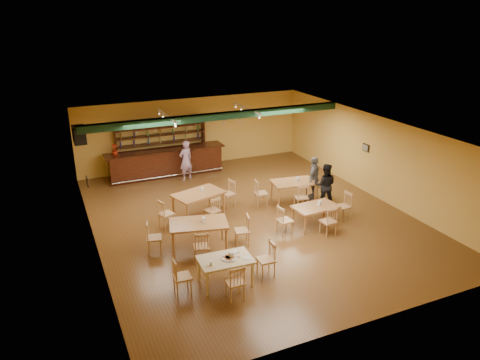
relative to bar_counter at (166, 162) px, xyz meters
name	(u,v)px	position (x,y,z in m)	size (l,w,h in m)	color
floor	(251,217)	(1.49, -5.15, -0.56)	(12.00, 12.00, 0.00)	brown
ceiling_beam	(219,116)	(1.49, -2.35, 2.31)	(10.00, 0.30, 0.25)	black
track_rail_left	(167,115)	(-0.31, -1.75, 2.38)	(0.05, 2.50, 0.05)	white
track_rail_right	(247,108)	(2.89, -1.75, 2.38)	(0.05, 2.50, 0.05)	white
ac_unit	(80,135)	(-3.31, -0.95, 1.79)	(0.34, 0.70, 0.48)	white
picture_left	(87,182)	(-3.48, -4.15, 1.14)	(0.04, 0.34, 0.28)	black
picture_right	(366,148)	(6.46, -4.65, 1.14)	(0.04, 0.34, 0.28)	black
bar_counter	(166,162)	(0.00, 0.00, 0.00)	(4.95, 0.85, 1.13)	#36120A
back_bar_hutch	(161,145)	(0.00, 0.63, 0.57)	(3.83, 0.40, 2.28)	#36120A
poinsettia	(115,150)	(-2.02, 0.00, 0.79)	(0.26, 0.26, 0.46)	#A3250F
dining_table_a	(199,204)	(-0.05, -4.33, -0.15)	(1.65, 0.99, 0.83)	#AD6A3D
dining_table_b	(293,191)	(3.47, -4.54, -0.18)	(1.54, 0.92, 0.77)	#AD6A3D
dining_table_c	(199,235)	(-0.77, -6.44, -0.15)	(1.65, 0.99, 0.83)	#AD6A3D
dining_table_d	(315,216)	(3.09, -6.57, -0.21)	(1.40, 0.84, 0.70)	#AD6A3D
near_table	(225,271)	(-0.75, -8.45, -0.21)	(1.34, 0.86, 0.72)	tan
pizza_tray	(229,258)	(-0.66, -8.45, 0.16)	(0.40, 0.40, 0.01)	silver
parmesan_shaker	(211,263)	(-1.18, -8.59, 0.21)	(0.07, 0.07, 0.11)	#EAE5C6
napkin_stack	(235,252)	(-0.42, -8.26, 0.17)	(0.20, 0.15, 0.03)	white
pizza_server	(233,255)	(-0.52, -8.40, 0.17)	(0.32, 0.09, 0.00)	silver
side_plate	(248,258)	(-0.23, -8.64, 0.16)	(0.22, 0.22, 0.01)	white
patron_bar	(186,160)	(0.62, -0.83, 0.26)	(0.60, 0.39, 1.65)	purple
patron_right_a	(325,185)	(4.27, -5.34, 0.22)	(0.76, 0.60, 1.57)	black
patron_right_b	(314,178)	(4.29, -4.57, 0.24)	(0.94, 0.39, 1.60)	slate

